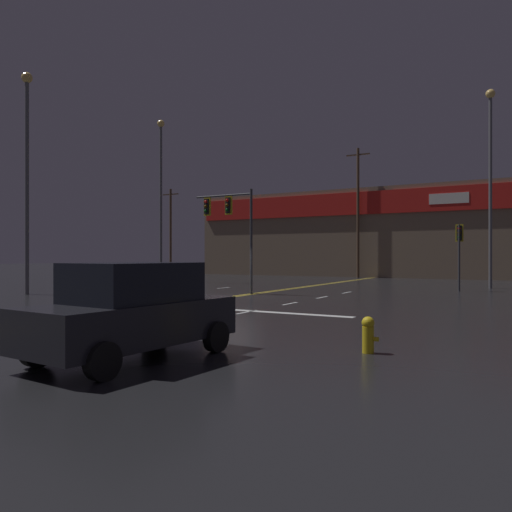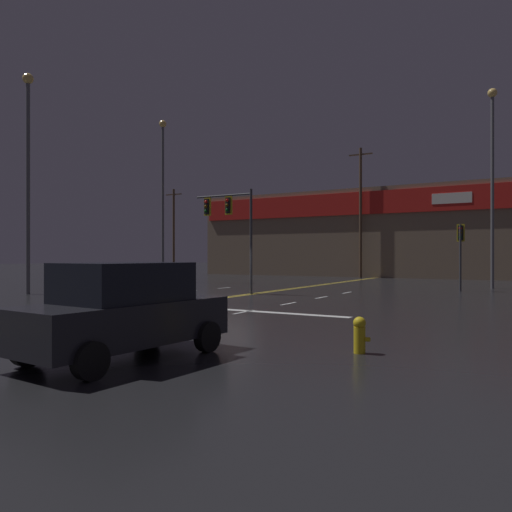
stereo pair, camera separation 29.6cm
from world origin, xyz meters
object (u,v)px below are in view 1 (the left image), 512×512
(streetlight_near_left, at_px, (27,157))
(streetlight_near_right, at_px, (161,182))
(streetlight_median_approach, at_px, (490,166))
(traffic_signal_median, at_px, (228,216))
(fire_hydrant, at_px, (368,334))
(traffic_signal_corner_northeast, at_px, (459,242))
(parked_car, at_px, (133,310))

(streetlight_near_left, bearing_deg, streetlight_near_right, 98.77)
(streetlight_near_right, xyz_separation_m, streetlight_median_approach, (22.68, 4.02, -0.10))
(streetlight_median_approach, bearing_deg, streetlight_near_left, -140.53)
(streetlight_near_left, height_order, streetlight_near_right, streetlight_near_right)
(traffic_signal_median, bearing_deg, streetlight_median_approach, 43.62)
(streetlight_near_right, bearing_deg, streetlight_near_left, -81.23)
(fire_hydrant, bearing_deg, streetlight_median_approach, 88.59)
(traffic_signal_corner_northeast, height_order, fire_hydrant, traffic_signal_corner_northeast)
(fire_hydrant, bearing_deg, traffic_signal_corner_northeast, 92.22)
(streetlight_near_left, xyz_separation_m, parked_car, (16.26, -9.46, -6.23))
(parked_car, bearing_deg, traffic_signal_median, 116.26)
(streetlight_near_left, xyz_separation_m, streetlight_near_right, (-2.01, 13.00, 0.47))
(fire_hydrant, bearing_deg, streetlight_near_right, 138.36)
(streetlight_median_approach, bearing_deg, traffic_signal_corner_northeast, -112.44)
(streetlight_near_right, distance_m, streetlight_median_approach, 23.03)
(fire_hydrant, bearing_deg, parked_car, -143.64)
(streetlight_near_left, xyz_separation_m, streetlight_median_approach, (20.67, 17.02, 0.37))
(traffic_signal_median, relative_size, fire_hydrant, 7.25)
(fire_hydrant, distance_m, parked_car, 4.79)
(streetlight_near_right, relative_size, fire_hydrant, 16.42)
(traffic_signal_median, distance_m, fire_hydrant, 17.15)
(parked_car, bearing_deg, streetlight_near_left, 149.79)
(traffic_signal_corner_northeast, relative_size, fire_hydrant, 5.03)
(streetlight_near_right, bearing_deg, streetlight_median_approach, 10.06)
(streetlight_near_right, bearing_deg, fire_hydrant, -41.64)
(fire_hydrant, height_order, parked_car, parked_car)
(streetlight_near_left, relative_size, parked_car, 2.61)
(traffic_signal_corner_northeast, bearing_deg, streetlight_near_right, -178.11)
(streetlight_near_right, height_order, parked_car, streetlight_near_right)
(traffic_signal_corner_northeast, distance_m, parked_car, 23.44)
(streetlight_near_right, distance_m, parked_car, 29.72)
(streetlight_near_right, bearing_deg, parked_car, -50.89)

